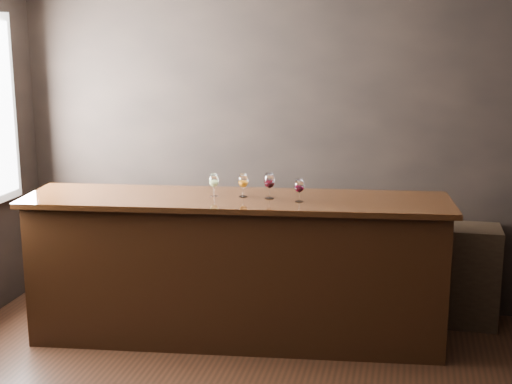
% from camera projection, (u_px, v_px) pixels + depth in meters
% --- Properties ---
extents(room_shell, '(5.02, 4.52, 2.81)m').
position_uv_depth(room_shell, '(198.00, 133.00, 4.13)').
color(room_shell, black).
rests_on(room_shell, ground).
extents(bar_counter, '(3.22, 1.04, 1.11)m').
position_uv_depth(bar_counter, '(236.00, 271.00, 5.57)').
color(bar_counter, black).
rests_on(bar_counter, ground).
extents(bar_top, '(3.33, 1.12, 0.04)m').
position_uv_depth(bar_top, '(236.00, 200.00, 5.45)').
color(bar_top, black).
rests_on(bar_top, bar_counter).
extents(back_bar_shelf, '(2.31, 0.40, 0.83)m').
position_uv_depth(back_bar_shelf, '(357.00, 268.00, 6.09)').
color(back_bar_shelf, black).
rests_on(back_bar_shelf, ground).
extents(glass_white, '(0.07, 0.07, 0.17)m').
position_uv_depth(glass_white, '(214.00, 181.00, 5.47)').
color(glass_white, white).
rests_on(glass_white, bar_top).
extents(glass_amber, '(0.08, 0.08, 0.18)m').
position_uv_depth(glass_amber, '(243.00, 181.00, 5.44)').
color(glass_amber, white).
rests_on(glass_amber, bar_top).
extents(glass_red_a, '(0.08, 0.08, 0.20)m').
position_uv_depth(glass_red_a, '(269.00, 181.00, 5.38)').
color(glass_red_a, white).
rests_on(glass_red_a, bar_top).
extents(glass_red_b, '(0.07, 0.07, 0.17)m').
position_uv_depth(glass_red_b, '(299.00, 186.00, 5.28)').
color(glass_red_b, white).
rests_on(glass_red_b, bar_top).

